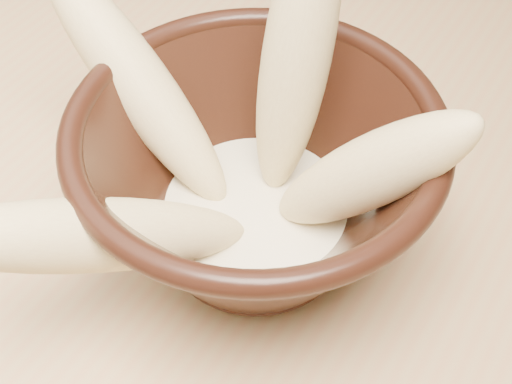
% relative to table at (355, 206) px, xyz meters
% --- Properties ---
extents(table, '(1.20, 0.80, 0.75)m').
position_rel_table_xyz_m(table, '(0.00, 0.00, 0.00)').
color(table, tan).
rests_on(table, ground).
extents(bowl, '(0.22, 0.22, 0.12)m').
position_rel_table_xyz_m(bowl, '(-0.02, -0.13, 0.15)').
color(bowl, black).
rests_on(bowl, table).
extents(milk_puddle, '(0.12, 0.12, 0.02)m').
position_rel_table_xyz_m(milk_puddle, '(-0.02, -0.13, 0.12)').
color(milk_puddle, beige).
rests_on(milk_puddle, bowl).
extents(banana_upright, '(0.05, 0.09, 0.18)m').
position_rel_table_xyz_m(banana_upright, '(-0.02, -0.08, 0.21)').
color(banana_upright, '#D5BB7D').
rests_on(banana_upright, bowl).
extents(banana_left, '(0.18, 0.07, 0.14)m').
position_rel_table_xyz_m(banana_left, '(-0.11, -0.12, 0.18)').
color(banana_left, '#D5BB7D').
rests_on(banana_left, bowl).
extents(banana_right, '(0.13, 0.07, 0.13)m').
position_rel_table_xyz_m(banana_right, '(0.05, -0.11, 0.18)').
color(banana_right, '#D5BB7D').
rests_on(banana_right, bowl).
extents(banana_front, '(0.13, 0.18, 0.12)m').
position_rel_table_xyz_m(banana_front, '(-0.06, -0.22, 0.17)').
color(banana_front, '#D5BB7D').
rests_on(banana_front, bowl).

